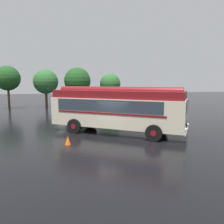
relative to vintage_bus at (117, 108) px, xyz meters
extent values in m
plane|color=black|center=(-0.33, -0.63, -1.89)|extent=(120.00, 120.00, 0.00)
cube|color=beige|center=(-0.01, 0.01, -0.29)|extent=(9.61, 7.81, 2.10)
cube|color=maroon|center=(-0.01, 0.01, 1.04)|extent=(9.33, 7.53, 0.56)
cylinder|color=maroon|center=(-0.01, 0.01, 1.30)|extent=(8.11, 5.97, 0.60)
cube|color=#2D3842|center=(0.48, 1.21, 0.28)|extent=(6.56, 4.64, 0.84)
cube|color=#2D3842|center=(-0.98, -0.85, 0.28)|extent=(6.56, 4.64, 0.84)
cube|color=maroon|center=(0.56, 1.15, -0.26)|extent=(6.72, 4.75, 0.12)
cube|color=maroon|center=(-0.90, -0.91, -0.26)|extent=(6.72, 4.75, 0.12)
cube|color=#2D3842|center=(4.09, -2.89, 0.38)|extent=(1.30, 1.82, 0.88)
cube|color=black|center=(4.09, -2.89, -0.99)|extent=(0.57, 0.77, 0.56)
cube|color=silver|center=(4.11, -2.90, -1.32)|extent=(1.45, 2.00, 0.16)
sphere|color=white|center=(4.62, -2.16, -1.02)|extent=(0.22, 0.22, 0.22)
sphere|color=white|center=(3.58, -3.63, -1.02)|extent=(0.22, 0.22, 0.22)
cylinder|color=black|center=(3.27, -0.72, -1.34)|extent=(1.06, 0.86, 1.10)
cylinder|color=maroon|center=(3.27, -0.72, -1.34)|extent=(0.50, 0.48, 0.39)
cylinder|color=black|center=(1.77, -2.84, -1.34)|extent=(1.06, 0.86, 1.10)
cylinder|color=maroon|center=(1.77, -2.84, -1.34)|extent=(0.50, 0.48, 0.39)
cylinder|color=black|center=(-1.63, 2.74, -1.34)|extent=(1.06, 0.86, 1.10)
cylinder|color=maroon|center=(-1.63, 2.74, -1.34)|extent=(0.50, 0.48, 0.39)
cylinder|color=black|center=(-3.13, 0.62, -1.34)|extent=(1.06, 0.86, 1.10)
cylinder|color=maroon|center=(-3.13, 0.62, -1.34)|extent=(0.50, 0.48, 0.39)
cube|color=#B7BABF|center=(-2.48, 12.84, -1.22)|extent=(2.22, 4.38, 0.70)
cube|color=#B7BABF|center=(-2.50, 12.99, -0.55)|extent=(1.76, 2.36, 0.64)
cube|color=#2D3842|center=(-1.75, 13.09, -0.55)|extent=(0.27, 1.92, 0.50)
cube|color=#2D3842|center=(-3.26, 12.90, -0.55)|extent=(0.27, 1.92, 0.50)
cylinder|color=black|center=(-1.45, 11.67, -1.57)|extent=(0.28, 0.66, 0.64)
cylinder|color=black|center=(-3.19, 11.44, -1.57)|extent=(0.28, 0.66, 0.64)
cylinder|color=black|center=(-1.78, 14.25, -1.57)|extent=(0.28, 0.66, 0.64)
cylinder|color=black|center=(-3.52, 14.02, -1.57)|extent=(0.28, 0.66, 0.64)
cube|color=#144C28|center=(0.58, 12.88, -1.22)|extent=(2.14, 4.36, 0.70)
cube|color=#144C28|center=(0.59, 13.03, -0.55)|extent=(1.72, 2.33, 0.64)
cube|color=#2D3842|center=(1.35, 12.94, -0.55)|extent=(0.23, 1.92, 0.50)
cube|color=#2D3842|center=(-0.16, 13.11, -0.55)|extent=(0.23, 1.92, 0.50)
cylinder|color=black|center=(1.31, 11.49, -1.57)|extent=(0.27, 0.66, 0.64)
cylinder|color=black|center=(-0.44, 11.68, -1.57)|extent=(0.27, 0.66, 0.64)
cylinder|color=black|center=(1.59, 14.08, -1.57)|extent=(0.27, 0.66, 0.64)
cylinder|color=black|center=(-0.16, 14.27, -1.57)|extent=(0.27, 0.66, 0.64)
cylinder|color=#4C3823|center=(-11.40, 18.01, -0.37)|extent=(0.31, 0.31, 3.04)
sphere|color=#1E4C1E|center=(-11.40, 18.01, 2.47)|extent=(3.51, 3.51, 3.51)
sphere|color=#1E4C1E|center=(-11.96, 17.81, 2.59)|extent=(2.79, 2.79, 2.79)
cylinder|color=#4C3823|center=(-6.28, 18.60, -0.64)|extent=(0.37, 0.37, 2.51)
sphere|color=#2D662D|center=(-6.28, 18.60, 1.99)|extent=(3.66, 3.66, 3.66)
sphere|color=#2D662D|center=(-6.20, 18.78, 1.96)|extent=(2.66, 2.66, 2.66)
cylinder|color=#4C3823|center=(-1.54, 18.90, -0.66)|extent=(0.38, 0.38, 2.47)
sphere|color=#1E4C1E|center=(-1.54, 18.90, 2.11)|extent=(4.09, 4.09, 4.09)
sphere|color=#1E4C1E|center=(-1.39, 18.77, 1.93)|extent=(3.09, 3.09, 3.09)
cylinder|color=#4C3823|center=(3.74, 19.25, -0.75)|extent=(0.32, 0.32, 2.29)
sphere|color=#2D662D|center=(3.74, 19.25, 1.65)|extent=(3.36, 3.36, 3.36)
sphere|color=#2D662D|center=(3.59, 18.99, 1.72)|extent=(2.29, 2.29, 2.29)
cone|color=orange|center=(-3.69, -2.37, -1.62)|extent=(0.36, 0.36, 0.55)
camera|label=1|loc=(-3.95, -15.72, 1.95)|focal=35.00mm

